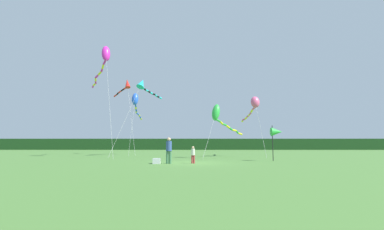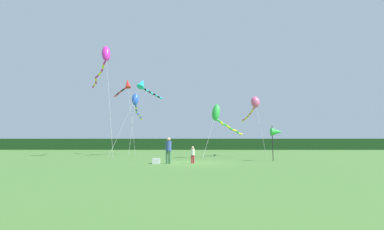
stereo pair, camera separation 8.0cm
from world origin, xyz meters
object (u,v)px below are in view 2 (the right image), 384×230
at_px(person_child, 193,154).
at_px(kite_rainbow, 254,104).
at_px(kite_magenta, 105,58).
at_px(kite_blue, 136,102).
at_px(person_adult, 169,149).
at_px(banner_flag_pole, 276,132).
at_px(cooler_box, 156,161).
at_px(kite_green, 219,116).
at_px(kite_cyan, 143,85).
at_px(kite_red, 126,85).

relative_size(person_child, kite_rainbow, 0.16).
bearing_deg(kite_magenta, kite_blue, 61.72).
distance_m(person_adult, kite_rainbow, 14.48).
bearing_deg(kite_rainbow, banner_flag_pole, -89.79).
height_order(cooler_box, kite_green, kite_green).
relative_size(person_child, kite_cyan, 0.13).
bearing_deg(person_adult, kite_green, 62.12).
xyz_separation_m(banner_flag_pole, kite_blue, (-13.88, 11.18, 4.17)).
height_order(person_adult, kite_red, kite_red).
relative_size(person_child, kite_magenta, 0.10).
relative_size(person_child, kite_green, 0.17).
bearing_deg(kite_magenta, person_child, -43.92).
xyz_separation_m(kite_green, kite_rainbow, (4.16, 2.86, 1.54)).
distance_m(kite_blue, kite_red, 3.84).
xyz_separation_m(banner_flag_pole, kite_rainbow, (-0.03, 7.78, 3.39)).
distance_m(cooler_box, kite_red, 19.82).
height_order(banner_flag_pole, kite_rainbow, kite_rainbow).
xyz_separation_m(person_adult, person_child, (1.67, 0.32, -0.34)).
bearing_deg(person_adult, kite_red, 113.94).
bearing_deg(kite_cyan, kite_green, -23.40).
bearing_deg(kite_cyan, person_child, -62.92).
xyz_separation_m(person_child, kite_blue, (-7.14, 13.92, 5.81)).
height_order(kite_green, kite_cyan, kite_cyan).
bearing_deg(person_child, kite_cyan, 117.08).
xyz_separation_m(person_adult, kite_rainbow, (8.38, 10.84, 4.69)).
xyz_separation_m(person_adult, kite_magenta, (-7.96, 9.60, 9.57)).
height_order(banner_flag_pole, kite_red, kite_red).
xyz_separation_m(kite_magenta, kite_cyan, (3.88, 1.98, -2.50)).
bearing_deg(kite_magenta, cooler_box, -53.63).
bearing_deg(banner_flag_pole, kite_rainbow, 90.21).
relative_size(kite_green, kite_magenta, 0.58).
relative_size(kite_magenta, kite_red, 1.19).
bearing_deg(kite_green, banner_flag_pole, -49.59).
relative_size(kite_magenta, kite_cyan, 1.34).
bearing_deg(kite_cyan, kite_magenta, -152.96).
distance_m(cooler_box, kite_green, 10.32).
xyz_separation_m(kite_magenta, kite_red, (0.69, 6.79, -1.48)).
distance_m(person_child, kite_blue, 16.69).
distance_m(kite_magenta, kite_rainbow, 17.10).
relative_size(person_child, banner_flag_pole, 0.42).
height_order(cooler_box, banner_flag_pole, banner_flag_pole).
relative_size(person_adult, kite_rainbow, 0.24).
bearing_deg(cooler_box, kite_magenta, 126.37).
distance_m(banner_flag_pole, kite_blue, 18.30).
height_order(kite_green, kite_magenta, kite_magenta).
height_order(kite_blue, kite_cyan, kite_cyan).
bearing_deg(banner_flag_pole, kite_red, 139.66).
height_order(banner_flag_pole, kite_magenta, kite_magenta).
distance_m(person_child, kite_red, 20.23).
relative_size(person_adult, kite_cyan, 0.20).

